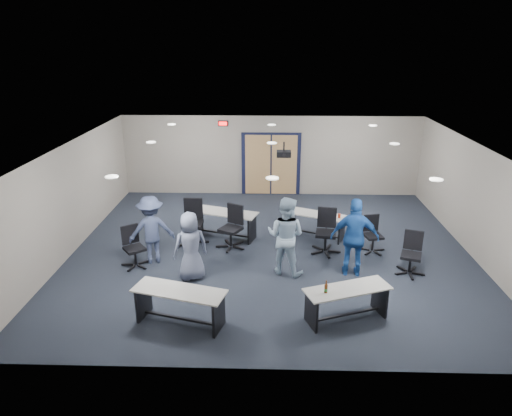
{
  "coord_description": "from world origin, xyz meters",
  "views": [
    {
      "loc": [
        -0.06,
        -10.58,
        5.1
      ],
      "look_at": [
        -0.37,
        -0.3,
        1.25
      ],
      "focal_mm": 32.0,
      "sensor_mm": 36.0,
      "label": 1
    }
  ],
  "objects_px": {
    "person_plaid": "(191,246)",
    "table_front_right": "(347,298)",
    "table_back_right": "(316,221)",
    "person_lightblue": "(286,236)",
    "chair_back_a": "(192,222)",
    "table_back_left": "(224,220)",
    "person_navy": "(355,238)",
    "chair_loose_left": "(134,247)",
    "chair_back_d": "(374,235)",
    "chair_loose_right": "(411,254)",
    "chair_back_c": "(326,232)",
    "person_back": "(151,230)",
    "chair_back_b": "(231,228)",
    "table_front_left": "(180,301)"
  },
  "relations": [
    {
      "from": "table_back_right",
      "to": "person_plaid",
      "type": "height_order",
      "value": "person_plaid"
    },
    {
      "from": "table_back_left",
      "to": "table_back_right",
      "type": "distance_m",
      "value": 2.49
    },
    {
      "from": "chair_loose_left",
      "to": "person_navy",
      "type": "xyz_separation_m",
      "value": [
        5.07,
        -0.24,
        0.42
      ]
    },
    {
      "from": "chair_loose_right",
      "to": "person_navy",
      "type": "relative_size",
      "value": 0.55
    },
    {
      "from": "table_back_left",
      "to": "chair_back_b",
      "type": "relative_size",
      "value": 1.7
    },
    {
      "from": "chair_back_c",
      "to": "chair_loose_right",
      "type": "xyz_separation_m",
      "value": [
        1.81,
        -1.06,
        -0.07
      ]
    },
    {
      "from": "table_front_right",
      "to": "chair_back_c",
      "type": "bearing_deg",
      "value": 70.99
    },
    {
      "from": "table_front_right",
      "to": "person_navy",
      "type": "height_order",
      "value": "person_navy"
    },
    {
      "from": "table_back_left",
      "to": "chair_loose_left",
      "type": "bearing_deg",
      "value": -119.23
    },
    {
      "from": "person_plaid",
      "to": "table_front_right",
      "type": "bearing_deg",
      "value": 131.52
    },
    {
      "from": "person_navy",
      "to": "chair_loose_right",
      "type": "bearing_deg",
      "value": -170.71
    },
    {
      "from": "table_back_left",
      "to": "person_navy",
      "type": "xyz_separation_m",
      "value": [
        3.13,
        -2.0,
        0.41
      ]
    },
    {
      "from": "chair_loose_left",
      "to": "chair_loose_right",
      "type": "distance_m",
      "value": 6.39
    },
    {
      "from": "table_front_left",
      "to": "table_back_left",
      "type": "height_order",
      "value": "table_back_left"
    },
    {
      "from": "person_lightblue",
      "to": "chair_loose_right",
      "type": "bearing_deg",
      "value": -157.64
    },
    {
      "from": "table_front_left",
      "to": "table_front_right",
      "type": "relative_size",
      "value": 1.06
    },
    {
      "from": "table_back_left",
      "to": "chair_back_d",
      "type": "xyz_separation_m",
      "value": [
        3.84,
        -0.82,
        -0.03
      ]
    },
    {
      "from": "table_back_right",
      "to": "table_front_left",
      "type": "bearing_deg",
      "value": -100.97
    },
    {
      "from": "chair_back_a",
      "to": "person_back",
      "type": "xyz_separation_m",
      "value": [
        -0.79,
        -1.07,
        0.24
      ]
    },
    {
      "from": "table_front_right",
      "to": "person_plaid",
      "type": "relative_size",
      "value": 1.11
    },
    {
      "from": "person_navy",
      "to": "chair_back_c",
      "type": "bearing_deg",
      "value": -58.77
    },
    {
      "from": "person_back",
      "to": "chair_back_b",
      "type": "bearing_deg",
      "value": -173.11
    },
    {
      "from": "chair_loose_right",
      "to": "chair_back_d",
      "type": "bearing_deg",
      "value": 138.7
    },
    {
      "from": "chair_back_b",
      "to": "chair_loose_right",
      "type": "height_order",
      "value": "chair_back_b"
    },
    {
      "from": "table_front_left",
      "to": "person_back",
      "type": "height_order",
      "value": "person_back"
    },
    {
      "from": "person_navy",
      "to": "chair_back_d",
      "type": "bearing_deg",
      "value": -113.68
    },
    {
      "from": "chair_back_b",
      "to": "chair_loose_right",
      "type": "relative_size",
      "value": 1.12
    },
    {
      "from": "chair_back_b",
      "to": "person_navy",
      "type": "bearing_deg",
      "value": 4.11
    },
    {
      "from": "table_front_left",
      "to": "chair_back_d",
      "type": "relative_size",
      "value": 1.96
    },
    {
      "from": "chair_back_c",
      "to": "chair_back_d",
      "type": "bearing_deg",
      "value": 12.19
    },
    {
      "from": "table_back_right",
      "to": "person_back",
      "type": "height_order",
      "value": "person_back"
    },
    {
      "from": "chair_back_d",
      "to": "person_navy",
      "type": "xyz_separation_m",
      "value": [
        -0.71,
        -1.18,
        0.44
      ]
    },
    {
      "from": "table_back_right",
      "to": "chair_loose_right",
      "type": "bearing_deg",
      "value": -21.89
    },
    {
      "from": "chair_back_d",
      "to": "chair_back_c",
      "type": "bearing_deg",
      "value": 170.75
    },
    {
      "from": "chair_loose_left",
      "to": "person_navy",
      "type": "bearing_deg",
      "value": -40.09
    },
    {
      "from": "table_back_left",
      "to": "chair_loose_left",
      "type": "relative_size",
      "value": 1.93
    },
    {
      "from": "chair_back_c",
      "to": "person_back",
      "type": "xyz_separation_m",
      "value": [
        -4.21,
        -0.61,
        0.27
      ]
    },
    {
      "from": "table_back_right",
      "to": "person_back",
      "type": "distance_m",
      "value": 4.39
    },
    {
      "from": "table_front_right",
      "to": "chair_back_b",
      "type": "height_order",
      "value": "chair_back_b"
    },
    {
      "from": "table_back_right",
      "to": "person_lightblue",
      "type": "bearing_deg",
      "value": -89.3
    },
    {
      "from": "table_front_right",
      "to": "table_back_left",
      "type": "height_order",
      "value": "table_front_right"
    },
    {
      "from": "chair_loose_right",
      "to": "person_plaid",
      "type": "bearing_deg",
      "value": -155.65
    },
    {
      "from": "chair_back_c",
      "to": "table_front_left",
      "type": "bearing_deg",
      "value": -125.6
    },
    {
      "from": "person_lightblue",
      "to": "chair_back_a",
      "type": "bearing_deg",
      "value": -10.06
    },
    {
      "from": "table_front_right",
      "to": "person_plaid",
      "type": "height_order",
      "value": "person_plaid"
    },
    {
      "from": "person_navy",
      "to": "person_back",
      "type": "xyz_separation_m",
      "value": [
        -4.71,
        0.5,
        -0.08
      ]
    },
    {
      "from": "table_back_left",
      "to": "chair_back_b",
      "type": "distance_m",
      "value": 0.72
    },
    {
      "from": "person_lightblue",
      "to": "table_back_right",
      "type": "bearing_deg",
      "value": -91.27
    },
    {
      "from": "chair_loose_left",
      "to": "person_plaid",
      "type": "xyz_separation_m",
      "value": [
        1.43,
        -0.53,
        0.29
      ]
    },
    {
      "from": "chair_back_c",
      "to": "chair_back_d",
      "type": "relative_size",
      "value": 1.2
    }
  ]
}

